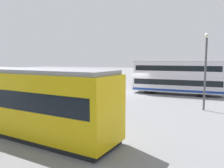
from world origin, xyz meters
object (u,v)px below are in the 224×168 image
pedestrian_near_railing (79,92)px  street_lamp (206,65)px  double_decker_bus (177,77)px  info_sign (43,80)px

pedestrian_near_railing → street_lamp: (-11.28, -0.53, 2.67)m
double_decker_bus → info_sign: bearing=25.5°
double_decker_bus → info_sign: (13.91, 6.64, -0.19)m
street_lamp → double_decker_bus: bearing=-69.5°
info_sign → pedestrian_near_railing: bearing=163.8°
info_sign → double_decker_bus: bearing=-154.5°
info_sign → street_lamp: size_ratio=0.42×
info_sign → street_lamp: street_lamp is taller
pedestrian_near_railing → info_sign: size_ratio=0.64×
pedestrian_near_railing → street_lamp: 11.60m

